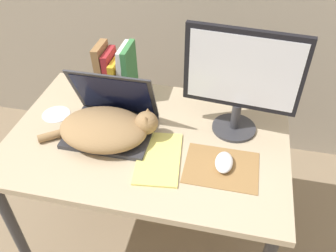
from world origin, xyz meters
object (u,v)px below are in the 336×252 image
(computer_mouse, at_px, (224,162))
(cd_disc, at_px, (56,114))
(external_monitor, at_px, (242,79))
(notepad, at_px, (159,158))
(laptop, at_px, (112,120))
(cat, at_px, (106,129))
(book_row, at_px, (117,73))

(computer_mouse, xyz_separation_m, cd_disc, (-0.74, 0.15, -0.02))
(external_monitor, bearing_deg, notepad, -138.27)
(laptop, relative_size, notepad, 1.15)
(cat, relative_size, cd_disc, 3.84)
(cat, distance_m, computer_mouse, 0.47)
(laptop, distance_m, cd_disc, 0.28)
(book_row, bearing_deg, cat, -79.53)
(cat, bearing_deg, book_row, 100.47)
(external_monitor, bearing_deg, cd_disc, -174.86)
(laptop, bearing_deg, notepad, -28.83)
(computer_mouse, bearing_deg, external_monitor, 84.63)
(laptop, bearing_deg, cat, -89.55)
(computer_mouse, relative_size, notepad, 0.37)
(external_monitor, distance_m, computer_mouse, 0.31)
(cat, relative_size, book_row, 1.84)
(external_monitor, xyz_separation_m, computer_mouse, (-0.02, -0.22, -0.22))
(laptop, bearing_deg, cd_disc, 171.24)
(cd_disc, bearing_deg, notepad, -18.42)
(book_row, distance_m, notepad, 0.48)
(cd_disc, bearing_deg, laptop, -8.76)
(laptop, height_order, notepad, laptop)
(cat, distance_m, external_monitor, 0.55)
(notepad, bearing_deg, cd_disc, 161.58)
(laptop, height_order, cat, laptop)
(external_monitor, xyz_separation_m, book_row, (-0.54, 0.14, -0.13))
(book_row, bearing_deg, computer_mouse, -34.47)
(cd_disc, bearing_deg, external_monitor, 5.14)
(external_monitor, xyz_separation_m, cd_disc, (-0.76, -0.07, -0.24))
(cat, bearing_deg, external_monitor, 19.32)
(laptop, xyz_separation_m, book_row, (-0.06, 0.25, 0.06))
(laptop, height_order, book_row, laptop)
(cat, height_order, computer_mouse, cat)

